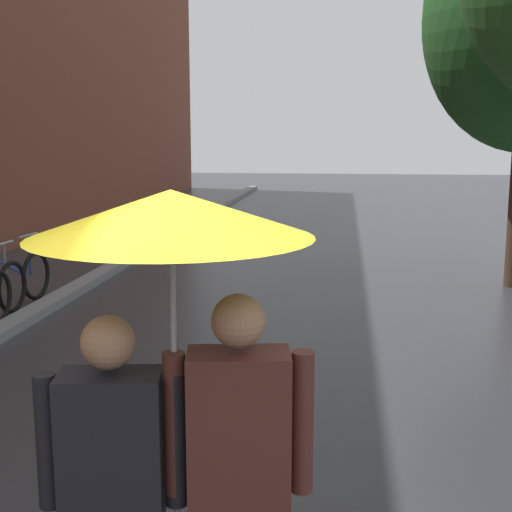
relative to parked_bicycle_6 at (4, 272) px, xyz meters
The scene contains 3 objects.
kerb_strip 2.91m from the parked_bicycle_6, 72.09° to the left, with size 0.30×36.00×0.12m, color slate.
parked_bicycle_6 is the anchor object (origin of this frame).
couple_under_umbrella 7.92m from the parked_bicycle_6, 57.61° to the right, with size 1.08×1.08×2.13m.
Camera 1 is at (0.75, -1.85, 2.33)m, focal length 47.94 mm.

